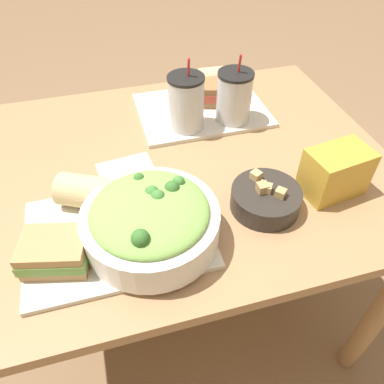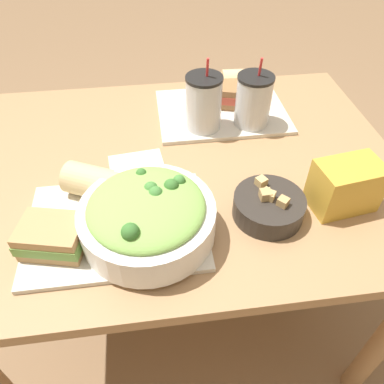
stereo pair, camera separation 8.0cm
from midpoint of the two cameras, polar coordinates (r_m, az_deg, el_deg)
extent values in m
plane|color=#846647|center=(1.57, -3.40, -16.54)|extent=(12.00, 12.00, 0.00)
cube|color=#A37A51|center=(1.01, -5.07, 3.63)|extent=(1.16, 0.88, 0.03)
cylinder|color=#A37A51|center=(1.26, 25.09, -16.28)|extent=(0.06, 0.06, 0.70)
cylinder|color=#A37A51|center=(1.58, -25.98, -1.44)|extent=(0.06, 0.06, 0.70)
cylinder|color=#A37A51|center=(1.65, 10.82, 5.38)|extent=(0.06, 0.06, 0.70)
cube|color=beige|center=(0.84, -13.87, -6.33)|extent=(0.39, 0.29, 0.01)
cube|color=beige|center=(1.20, -0.44, 12.32)|extent=(0.39, 0.29, 0.01)
cylinder|color=white|center=(0.79, -9.15, -5.10)|extent=(0.29, 0.29, 0.07)
ellipsoid|color=#7FB251|center=(0.76, -9.50, -3.04)|extent=(0.24, 0.24, 0.05)
sphere|color=#427F38|center=(0.77, -9.08, -0.26)|extent=(0.03, 0.03, 0.03)
sphere|color=#38702D|center=(0.81, -10.90, 1.90)|extent=(0.02, 0.02, 0.02)
sphere|color=#38702D|center=(0.77, -6.03, 0.44)|extent=(0.03, 0.03, 0.03)
sphere|color=#38702D|center=(0.69, -11.21, -7.10)|extent=(0.04, 0.04, 0.04)
sphere|color=#427F38|center=(0.76, -8.23, -0.93)|extent=(0.03, 0.03, 0.03)
sphere|color=#427F38|center=(0.79, -4.96, 1.37)|extent=(0.03, 0.03, 0.03)
cube|color=beige|center=(0.76, -13.96, -2.71)|extent=(0.05, 0.06, 0.01)
cube|color=beige|center=(0.74, -13.41, -4.63)|extent=(0.06, 0.06, 0.01)
cube|color=beige|center=(0.76, -7.25, -1.69)|extent=(0.05, 0.06, 0.01)
cylinder|color=#2D2823|center=(0.87, 8.60, -1.19)|extent=(0.16, 0.16, 0.05)
cylinder|color=brown|center=(0.86, 8.73, -0.26)|extent=(0.15, 0.15, 0.01)
cube|color=tan|center=(0.86, 8.14, 0.87)|extent=(0.02, 0.02, 0.02)
cube|color=tan|center=(0.84, 8.07, 0.45)|extent=(0.02, 0.02, 0.02)
cube|color=tan|center=(0.84, 10.73, -0.35)|extent=(0.03, 0.03, 0.02)
cube|color=tan|center=(0.87, 7.16, 2.34)|extent=(0.03, 0.03, 0.02)
cube|color=tan|center=(0.85, 8.71, 0.39)|extent=(0.03, 0.03, 0.02)
cube|color=tan|center=(0.82, -22.45, -9.47)|extent=(0.15, 0.12, 0.02)
cube|color=#6B9E47|center=(0.80, -22.88, -8.53)|extent=(0.15, 0.13, 0.02)
cube|color=tan|center=(0.79, -23.32, -7.54)|extent=(0.15, 0.12, 0.02)
cylinder|color=#DBBC84|center=(0.89, -18.00, -0.12)|extent=(0.16, 0.13, 0.08)
cylinder|color=beige|center=(0.86, -14.10, -0.68)|extent=(0.04, 0.07, 0.07)
cube|color=olive|center=(1.23, 1.54, 14.03)|extent=(0.16, 0.13, 0.02)
cube|color=#C64C38|center=(1.22, 1.56, 14.92)|extent=(0.17, 0.13, 0.02)
cube|color=olive|center=(1.21, 1.58, 15.83)|extent=(0.16, 0.13, 0.02)
cylinder|color=#DBBC84|center=(1.28, 1.81, 16.80)|extent=(0.12, 0.08, 0.08)
cylinder|color=beige|center=(1.29, 4.31, 17.01)|extent=(0.01, 0.07, 0.07)
cylinder|color=silver|center=(1.07, -3.07, 13.20)|extent=(0.10, 0.10, 0.15)
cylinder|color=black|center=(1.08, -3.05, 12.77)|extent=(0.09, 0.09, 0.12)
cylinder|color=black|center=(1.04, -3.24, 16.90)|extent=(0.10, 0.10, 0.01)
cylinder|color=red|center=(1.03, -2.87, 18.24)|extent=(0.01, 0.02, 0.06)
cylinder|color=silver|center=(1.11, 4.33, 14.02)|extent=(0.10, 0.10, 0.14)
cylinder|color=#701E47|center=(1.12, 4.30, 13.64)|extent=(0.09, 0.09, 0.11)
cylinder|color=black|center=(1.08, 4.54, 17.43)|extent=(0.10, 0.10, 0.01)
cylinder|color=red|center=(1.07, 5.03, 18.71)|extent=(0.01, 0.02, 0.06)
cube|color=gold|center=(0.93, 18.77, 2.79)|extent=(0.16, 0.11, 0.12)
cube|color=silver|center=(1.00, -12.30, 3.29)|extent=(0.15, 0.11, 0.00)
camera|label=1|loc=(0.04, -92.87, -2.78)|focal=35.00mm
camera|label=2|loc=(0.04, 87.13, 2.78)|focal=35.00mm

